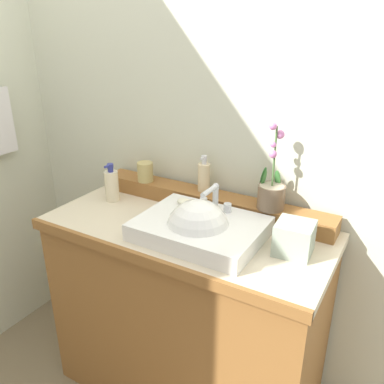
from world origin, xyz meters
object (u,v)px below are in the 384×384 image
object	(u,v)px
potted_plant	(271,191)
soap_bar	(185,202)
sink_basin	(199,230)
tumbler_cup	(145,172)
tissue_box	(294,238)
soap_dispenser	(204,176)
lotion_bottle	(112,185)

from	to	relation	value
potted_plant	soap_bar	bearing A→B (deg)	-157.02
sink_basin	potted_plant	world-z (taller)	potted_plant
tumbler_cup	tissue_box	bearing A→B (deg)	-11.76
sink_basin	soap_dispenser	distance (m)	0.32
lotion_bottle	tissue_box	size ratio (longest dim) A/B	1.39
soap_dispenser	tumbler_cup	size ratio (longest dim) A/B	1.77
sink_basin	soap_bar	world-z (taller)	sink_basin
soap_bar	potted_plant	distance (m)	0.36
soap_bar	tumbler_cup	bearing A→B (deg)	156.67
lotion_bottle	sink_basin	bearing A→B (deg)	-11.44
soap_bar	tissue_box	world-z (taller)	tissue_box
sink_basin	potted_plant	xyz separation A→B (m)	(0.19, 0.25, 0.12)
soap_bar	tissue_box	distance (m)	0.48
sink_basin	tissue_box	distance (m)	0.36
soap_dispenser	tumbler_cup	world-z (taller)	soap_dispenser
tissue_box	soap_dispenser	bearing A→B (deg)	157.45
soap_dispenser	tissue_box	world-z (taller)	soap_dispenser
soap_dispenser	lotion_bottle	xyz separation A→B (m)	(-0.40, -0.17, -0.06)
tumbler_cup	tissue_box	world-z (taller)	tumbler_cup
soap_bar	lotion_bottle	world-z (taller)	lotion_bottle
soap_bar	tumbler_cup	size ratio (longest dim) A/B	0.76
soap_dispenser	soap_bar	bearing A→B (deg)	-90.35
potted_plant	lotion_bottle	xyz separation A→B (m)	(-0.72, -0.14, -0.07)
potted_plant	tissue_box	world-z (taller)	potted_plant
sink_basin	tissue_box	size ratio (longest dim) A/B	3.67
potted_plant	soap_dispenser	bearing A→B (deg)	175.20
lotion_bottle	soap_bar	bearing A→B (deg)	0.28
sink_basin	lotion_bottle	size ratio (longest dim) A/B	2.64
potted_plant	tumbler_cup	distance (m)	0.62
sink_basin	lotion_bottle	distance (m)	0.54
potted_plant	tissue_box	xyz separation A→B (m)	(0.16, -0.17, -0.09)
soap_bar	soap_dispenser	xyz separation A→B (m)	(0.00, 0.17, 0.06)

